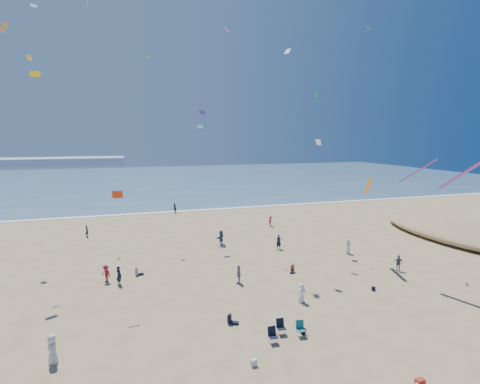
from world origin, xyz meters
name	(u,v)px	position (x,y,z in m)	size (l,w,h in m)	color
ground	(249,369)	(0.00, 0.00, 0.00)	(220.00, 220.00, 0.00)	tan
ocean	(144,180)	(0.00, 95.00, 0.03)	(220.00, 100.00, 0.06)	#476B84
surf_line	(162,212)	(0.00, 45.00, 0.04)	(220.00, 1.20, 0.08)	white
standing_flyers	(261,269)	(5.36, 12.40, 0.83)	(30.32, 55.23, 1.94)	silver
seated_group	(258,313)	(2.47, 5.22, 0.42)	(15.00, 21.89, 0.84)	white
chair_cluster	(285,331)	(3.20, 2.33, 0.50)	(2.63, 1.42, 1.00)	black
white_tote	(254,363)	(0.32, 0.18, 0.20)	(0.35, 0.20, 0.40)	silver
black_backpack	(303,331)	(4.53, 2.41, 0.19)	(0.30, 0.22, 0.38)	black
cooler	(420,382)	(7.96, -3.89, 0.15)	(0.45, 0.30, 0.30)	red
navy_bag	(373,289)	(13.28, 6.91, 0.17)	(0.28, 0.18, 0.34)	black
kites_aloft	(302,107)	(9.30, 12.90, 15.31)	(35.41, 41.13, 25.25)	#731E99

